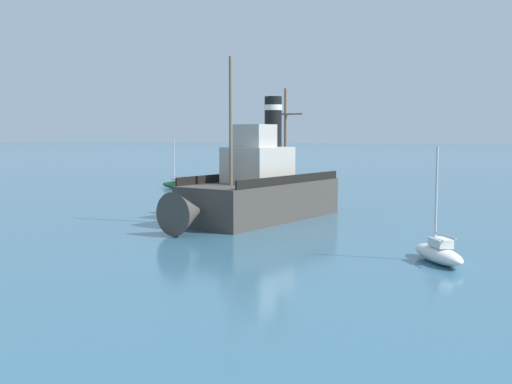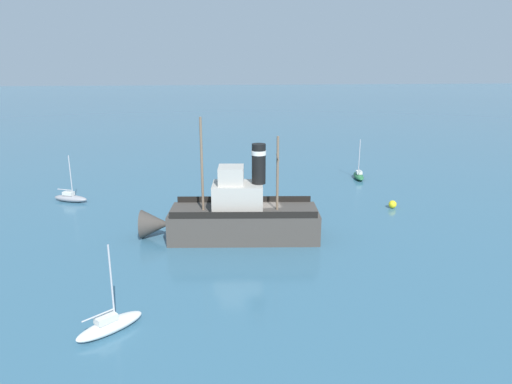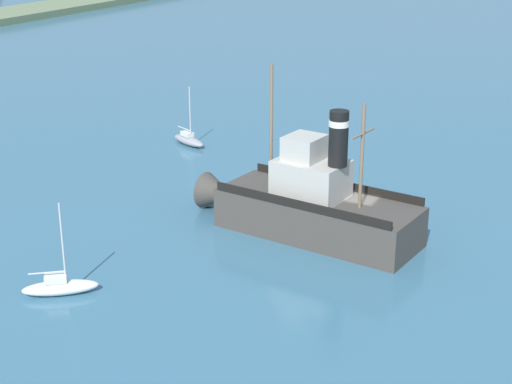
# 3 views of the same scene
# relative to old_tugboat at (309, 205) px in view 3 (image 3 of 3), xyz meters

# --- Properties ---
(ground_plane) EXTENTS (600.00, 600.00, 0.00)m
(ground_plane) POSITION_rel_old_tugboat_xyz_m (1.38, -2.54, -1.83)
(ground_plane) COLOR #38667F
(old_tugboat) EXTENTS (5.80, 14.70, 9.90)m
(old_tugboat) POSITION_rel_old_tugboat_xyz_m (0.00, 0.00, 0.00)
(old_tugboat) COLOR #423D38
(old_tugboat) RESTS_ON ground
(sailboat_white) EXTENTS (3.24, 3.65, 4.90)m
(sailboat_white) POSITION_rel_old_tugboat_xyz_m (-12.91, 7.97, -1.40)
(sailboat_white) COLOR white
(sailboat_white) RESTS_ON ground
(sailboat_grey) EXTENTS (2.51, 3.93, 4.90)m
(sailboat_grey) POSITION_rel_old_tugboat_xyz_m (12.51, 16.20, -1.40)
(sailboat_grey) COLOR gray
(sailboat_grey) RESTS_ON ground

